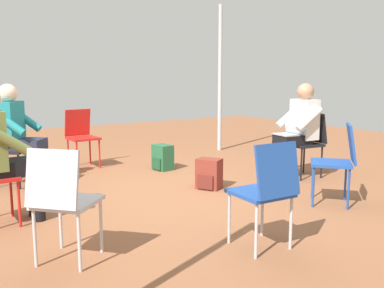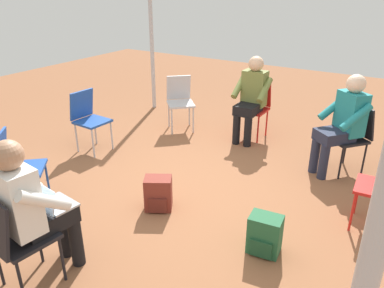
{
  "view_description": "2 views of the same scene",
  "coord_description": "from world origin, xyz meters",
  "px_view_note": "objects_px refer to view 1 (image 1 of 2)",
  "views": [
    {
      "loc": [
        2.43,
        4.09,
        1.33
      ],
      "look_at": [
        -0.25,
        0.1,
        0.56
      ],
      "focal_mm": 40.0,
      "sensor_mm": 36.0,
      "label": 1
    },
    {
      "loc": [
        -3.19,
        -2.0,
        2.23
      ],
      "look_at": [
        0.06,
        0.02,
        0.54
      ],
      "focal_mm": 35.0,
      "sensor_mm": 36.0,
      "label": 2
    }
  ],
  "objects_px": {
    "chair_northeast": "(62,197)",
    "backpack_near_laptop_user": "(209,175)",
    "chair_northwest": "(339,158)",
    "chair_southeast": "(6,145)",
    "person_with_laptop": "(298,126)",
    "chair_south": "(81,134)",
    "person_in_teal": "(18,129)",
    "person_in_olive": "(2,148)",
    "chair_north": "(267,187)",
    "backpack_by_empty_chair": "(163,159)",
    "chair_west": "(308,140)"
  },
  "relations": [
    {
      "from": "chair_west",
      "to": "chair_northwest",
      "type": "relative_size",
      "value": 1.0
    },
    {
      "from": "chair_south",
      "to": "person_with_laptop",
      "type": "xyz_separation_m",
      "value": [
        -2.13,
        2.23,
        0.2
      ]
    },
    {
      "from": "chair_south",
      "to": "backpack_by_empty_chair",
      "type": "bearing_deg",
      "value": 134.64
    },
    {
      "from": "chair_south",
      "to": "chair_west",
      "type": "xyz_separation_m",
      "value": [
        -2.3,
        2.25,
        0.0
      ]
    },
    {
      "from": "chair_northeast",
      "to": "person_in_teal",
      "type": "height_order",
      "value": "person_in_teal"
    },
    {
      "from": "person_in_olive",
      "to": "chair_south",
      "type": "bearing_deg",
      "value": 144.83
    },
    {
      "from": "person_in_teal",
      "to": "chair_north",
      "type": "bearing_deg",
      "value": 59.8
    },
    {
      "from": "chair_west",
      "to": "person_with_laptop",
      "type": "distance_m",
      "value": 0.26
    },
    {
      "from": "chair_west",
      "to": "backpack_by_empty_chair",
      "type": "relative_size",
      "value": 2.36
    },
    {
      "from": "chair_north",
      "to": "backpack_by_empty_chair",
      "type": "height_order",
      "value": "chair_north"
    },
    {
      "from": "chair_south",
      "to": "backpack_by_empty_chair",
      "type": "height_order",
      "value": "chair_south"
    },
    {
      "from": "chair_southeast",
      "to": "backpack_near_laptop_user",
      "type": "relative_size",
      "value": 2.36
    },
    {
      "from": "chair_north",
      "to": "chair_southeast",
      "type": "relative_size",
      "value": 1.0
    },
    {
      "from": "chair_north",
      "to": "person_in_olive",
      "type": "relative_size",
      "value": 0.69
    },
    {
      "from": "chair_north",
      "to": "chair_west",
      "type": "relative_size",
      "value": 1.0
    },
    {
      "from": "chair_southeast",
      "to": "chair_northwest",
      "type": "xyz_separation_m",
      "value": [
        -2.7,
        2.77,
        0.0
      ]
    },
    {
      "from": "person_with_laptop",
      "to": "backpack_near_laptop_user",
      "type": "xyz_separation_m",
      "value": [
        1.29,
        -0.2,
        -0.53
      ]
    },
    {
      "from": "person_with_laptop",
      "to": "person_in_teal",
      "type": "relative_size",
      "value": 1.0
    },
    {
      "from": "chair_south",
      "to": "chair_southeast",
      "type": "xyz_separation_m",
      "value": [
        1.13,
        0.53,
        0.0
      ]
    },
    {
      "from": "chair_southeast",
      "to": "person_in_teal",
      "type": "xyz_separation_m",
      "value": [
        -0.13,
        0.11,
        0.2
      ]
    },
    {
      "from": "chair_southeast",
      "to": "backpack_by_empty_chair",
      "type": "relative_size",
      "value": 2.36
    },
    {
      "from": "person_with_laptop",
      "to": "person_in_teal",
      "type": "xyz_separation_m",
      "value": [
        3.13,
        -1.6,
        0.0
      ]
    },
    {
      "from": "person_with_laptop",
      "to": "backpack_near_laptop_user",
      "type": "relative_size",
      "value": 3.44
    },
    {
      "from": "chair_north",
      "to": "person_in_teal",
      "type": "relative_size",
      "value": 0.69
    },
    {
      "from": "chair_southeast",
      "to": "person_in_olive",
      "type": "height_order",
      "value": "person_in_olive"
    },
    {
      "from": "chair_northeast",
      "to": "chair_southeast",
      "type": "bearing_deg",
      "value": 134.68
    },
    {
      "from": "chair_south",
      "to": "person_in_olive",
      "type": "xyz_separation_m",
      "value": [
        1.42,
        2.0,
        0.2
      ]
    },
    {
      "from": "chair_northwest",
      "to": "chair_northeast",
      "type": "bearing_deg",
      "value": 135.34
    },
    {
      "from": "chair_northwest",
      "to": "person_in_teal",
      "type": "xyz_separation_m",
      "value": [
        2.57,
        -2.66,
        0.2
      ]
    },
    {
      "from": "chair_southeast",
      "to": "person_in_teal",
      "type": "height_order",
      "value": "person_in_teal"
    },
    {
      "from": "chair_northwest",
      "to": "backpack_near_laptop_user",
      "type": "distance_m",
      "value": 1.5
    },
    {
      "from": "chair_south",
      "to": "chair_north",
      "type": "height_order",
      "value": "same"
    },
    {
      "from": "chair_west",
      "to": "backpack_near_laptop_user",
      "type": "relative_size",
      "value": 2.36
    },
    {
      "from": "chair_south",
      "to": "chair_west",
      "type": "relative_size",
      "value": 1.0
    },
    {
      "from": "chair_northeast",
      "to": "person_in_olive",
      "type": "height_order",
      "value": "person_in_olive"
    },
    {
      "from": "chair_south",
      "to": "chair_northwest",
      "type": "relative_size",
      "value": 1.0
    },
    {
      "from": "chair_northwest",
      "to": "person_in_olive",
      "type": "bearing_deg",
      "value": 115.03
    },
    {
      "from": "chair_west",
      "to": "person_with_laptop",
      "type": "bearing_deg",
      "value": 90.0
    },
    {
      "from": "chair_north",
      "to": "person_in_teal",
      "type": "bearing_deg",
      "value": 113.12
    },
    {
      "from": "chair_northeast",
      "to": "backpack_near_laptop_user",
      "type": "relative_size",
      "value": 2.36
    },
    {
      "from": "chair_west",
      "to": "chair_north",
      "type": "bearing_deg",
      "value": 131.87
    },
    {
      "from": "chair_south",
      "to": "person_in_olive",
      "type": "relative_size",
      "value": 0.69
    },
    {
      "from": "backpack_near_laptop_user",
      "to": "chair_south",
      "type": "bearing_deg",
      "value": -67.67
    },
    {
      "from": "person_in_olive",
      "to": "backpack_by_empty_chair",
      "type": "relative_size",
      "value": 3.44
    },
    {
      "from": "chair_west",
      "to": "backpack_near_laptop_user",
      "type": "xyz_separation_m",
      "value": [
        1.46,
        -0.22,
        -0.34
      ]
    },
    {
      "from": "chair_west",
      "to": "person_in_teal",
      "type": "xyz_separation_m",
      "value": [
        3.3,
        -1.62,
        0.2
      ]
    },
    {
      "from": "chair_southeast",
      "to": "person_with_laptop",
      "type": "relative_size",
      "value": 0.69
    },
    {
      "from": "chair_north",
      "to": "person_with_laptop",
      "type": "xyz_separation_m",
      "value": [
        -2.01,
        -1.52,
        0.2
      ]
    },
    {
      "from": "chair_northeast",
      "to": "chair_north",
      "type": "distance_m",
      "value": 1.5
    },
    {
      "from": "chair_southeast",
      "to": "person_in_olive",
      "type": "distance_m",
      "value": 1.51
    }
  ]
}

